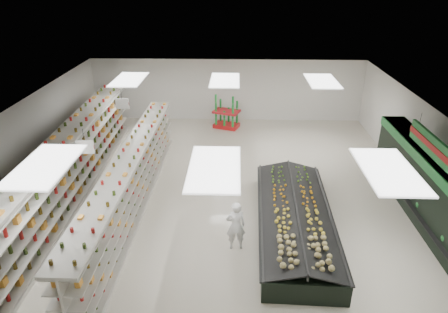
{
  "coord_description": "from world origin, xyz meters",
  "views": [
    {
      "loc": [
        0.49,
        -12.24,
        7.36
      ],
      "look_at": [
        0.07,
        0.64,
        1.26
      ],
      "focal_mm": 32.0,
      "sensor_mm": 36.0,
      "label": 1
    }
  ],
  "objects_px": {
    "produce_island": "(295,218)",
    "soda_endcap": "(227,113)",
    "shopper_main": "(236,226)",
    "gondola_center": "(132,184)",
    "shopper_background": "(148,141)",
    "gondola_left": "(68,172)"
  },
  "relations": [
    {
      "from": "gondola_center",
      "to": "shopper_background",
      "type": "distance_m",
      "value": 3.56
    },
    {
      "from": "soda_endcap",
      "to": "gondola_left",
      "type": "bearing_deg",
      "value": -126.56
    },
    {
      "from": "produce_island",
      "to": "shopper_background",
      "type": "distance_m",
      "value": 7.23
    },
    {
      "from": "gondola_center",
      "to": "shopper_background",
      "type": "relative_size",
      "value": 6.3
    },
    {
      "from": "produce_island",
      "to": "shopper_main",
      "type": "height_order",
      "value": "shopper_main"
    },
    {
      "from": "soda_endcap",
      "to": "shopper_background",
      "type": "height_order",
      "value": "shopper_background"
    },
    {
      "from": "shopper_main",
      "to": "gondola_left",
      "type": "bearing_deg",
      "value": -32.63
    },
    {
      "from": "gondola_left",
      "to": "produce_island",
      "type": "distance_m",
      "value": 7.79
    },
    {
      "from": "produce_island",
      "to": "shopper_main",
      "type": "distance_m",
      "value": 2.07
    },
    {
      "from": "gondola_left",
      "to": "produce_island",
      "type": "relative_size",
      "value": 2.1
    },
    {
      "from": "produce_island",
      "to": "shopper_main",
      "type": "relative_size",
      "value": 4.11
    },
    {
      "from": "shopper_background",
      "to": "gondola_center",
      "type": "bearing_deg",
      "value": -176.0
    },
    {
      "from": "gondola_left",
      "to": "shopper_main",
      "type": "distance_m",
      "value": 6.33
    },
    {
      "from": "gondola_left",
      "to": "produce_island",
      "type": "xyz_separation_m",
      "value": [
        7.58,
        -1.64,
        -0.63
      ]
    },
    {
      "from": "soda_endcap",
      "to": "gondola_center",
      "type": "bearing_deg",
      "value": -111.16
    },
    {
      "from": "soda_endcap",
      "to": "shopper_background",
      "type": "relative_size",
      "value": 0.9
    },
    {
      "from": "shopper_main",
      "to": "shopper_background",
      "type": "relative_size",
      "value": 0.86
    },
    {
      "from": "soda_endcap",
      "to": "shopper_main",
      "type": "height_order",
      "value": "soda_endcap"
    },
    {
      "from": "shopper_main",
      "to": "shopper_background",
      "type": "height_order",
      "value": "shopper_background"
    },
    {
      "from": "gondola_left",
      "to": "shopper_background",
      "type": "distance_m",
      "value": 3.72
    },
    {
      "from": "gondola_center",
      "to": "gondola_left",
      "type": "bearing_deg",
      "value": 168.23
    },
    {
      "from": "produce_island",
      "to": "soda_endcap",
      "type": "relative_size",
      "value": 3.93
    }
  ]
}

